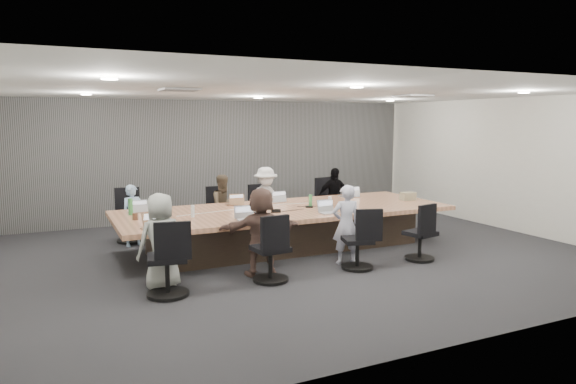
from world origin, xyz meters
name	(u,v)px	position (x,y,z in m)	size (l,w,h in m)	color
floor	(298,254)	(0.00, 0.00, 0.00)	(10.00, 8.00, 0.00)	#2A2A2E
ceiling	(298,92)	(0.00, 0.00, 2.80)	(10.00, 8.00, 0.00)	white
wall_back	(225,159)	(0.00, 4.00, 1.40)	(10.00, 2.80, 0.00)	silver
wall_front	(472,211)	(0.00, -4.00, 1.40)	(10.00, 2.80, 0.00)	silver
wall_right	(509,164)	(5.00, 0.00, 1.40)	(8.00, 2.80, 0.00)	silver
curtain	(226,159)	(0.00, 3.92, 1.40)	(9.80, 0.04, 2.80)	#606060
conference_table	(286,226)	(0.00, 0.50, 0.40)	(6.00, 2.20, 0.74)	#382A20
chair_0	(131,220)	(-2.49, 2.20, 0.43)	(0.58, 0.58, 0.86)	black
chair_1	(219,216)	(-0.73, 2.20, 0.37)	(0.50, 0.50, 0.74)	black
chair_2	(259,213)	(0.17, 2.20, 0.36)	(0.49, 0.49, 0.73)	black
chair_3	(326,205)	(1.80, 2.20, 0.43)	(0.58, 0.58, 0.86)	black
chair_4	(167,264)	(-2.52, -1.20, 0.43)	(0.59, 0.59, 0.87)	black
chair_5	(270,254)	(-1.03, -1.20, 0.41)	(0.55, 0.55, 0.81)	black
chair_6	(357,245)	(0.45, -1.20, 0.39)	(0.52, 0.52, 0.77)	black
chair_7	(420,238)	(1.68, -1.20, 0.38)	(0.51, 0.51, 0.76)	black
person_0	(133,216)	(-2.49, 1.85, 0.57)	(0.42, 0.27, 1.15)	#8AAACD
laptop_0	(138,211)	(-2.49, 1.30, 0.75)	(0.30, 0.21, 0.02)	#B2B2B7
person_1	(224,206)	(-0.73, 1.85, 0.63)	(0.61, 0.48, 1.26)	#4E4232
laptop_1	(233,204)	(-0.73, 1.30, 0.75)	(0.28, 0.19, 0.02)	#8C6647
person_2	(266,200)	(0.17, 1.85, 0.69)	(0.89, 0.51, 1.37)	#BDBDBD
laptop_2	(276,201)	(0.17, 1.30, 0.75)	(0.29, 0.20, 0.02)	#B2B2B7
person_3	(334,197)	(1.80, 1.85, 0.65)	(0.76, 0.32, 1.30)	black
laptop_3	(347,196)	(1.80, 1.30, 0.75)	(0.33, 0.23, 0.02)	#B2B2B7
person_4	(161,241)	(-2.52, -0.85, 0.67)	(0.66, 0.43, 1.34)	#999F98
laptop_4	(153,228)	(-2.52, -0.30, 0.75)	(0.33, 0.23, 0.02)	#8C6647
person_5	(261,231)	(-1.03, -0.85, 0.67)	(1.24, 0.40, 1.34)	brown
laptop_5	(248,220)	(-1.03, -0.30, 0.75)	(0.32, 0.22, 0.02)	#B2B2B7
person_6	(346,224)	(0.45, -0.85, 0.65)	(0.47, 0.31, 1.30)	#B7B8D0
laptop_6	(329,213)	(0.45, -0.30, 0.75)	(0.31, 0.21, 0.02)	#B2B2B7
bottle_green_left	(131,207)	(-2.65, 0.99, 0.88)	(0.08, 0.08, 0.28)	#3E9248
bottle_green_right	(310,201)	(0.46, 0.41, 0.86)	(0.07, 0.07, 0.23)	#3E9248
bottle_clear	(193,211)	(-1.75, 0.35, 0.84)	(0.06, 0.06, 0.20)	silver
cup_white_far	(260,206)	(-0.45, 0.62, 0.79)	(0.09, 0.09, 0.11)	white
cup_white_near	(330,199)	(1.15, 0.90, 0.79)	(0.07, 0.07, 0.09)	white
mug_brown	(135,217)	(-2.65, 0.51, 0.79)	(0.09, 0.09, 0.11)	brown
mic_left	(256,213)	(-0.69, 0.21, 0.75)	(0.15, 0.10, 0.03)	black
mic_right	(309,207)	(0.42, 0.39, 0.75)	(0.13, 0.09, 0.03)	black
stapler	(276,211)	(-0.34, 0.16, 0.77)	(0.16, 0.04, 0.06)	black
canvas_bag	(408,196)	(2.63, 0.35, 0.82)	(0.29, 0.18, 0.16)	gray
snack_packet	(409,199)	(2.65, 0.35, 0.76)	(0.16, 0.11, 0.04)	orange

